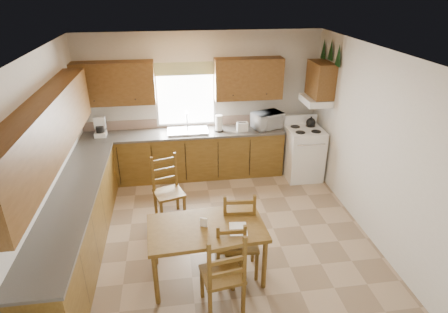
{
  "coord_description": "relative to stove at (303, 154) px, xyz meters",
  "views": [
    {
      "loc": [
        -0.56,
        -4.62,
        3.5
      ],
      "look_at": [
        0.15,
        0.3,
        1.15
      ],
      "focal_mm": 30.0,
      "sensor_mm": 36.0,
      "label": 1
    }
  ],
  "objects": [
    {
      "name": "floor",
      "position": [
        -1.87,
        -1.6,
        -0.48
      ],
      "size": [
        4.5,
        4.5,
        0.0
      ],
      "primitive_type": "plane",
      "color": "gray",
      "rests_on": "ground"
    },
    {
      "name": "ceiling",
      "position": [
        -1.87,
        -1.6,
        2.22
      ],
      "size": [
        4.5,
        4.5,
        0.0
      ],
      "primitive_type": "plane",
      "color": "#986328",
      "rests_on": "floor"
    },
    {
      "name": "wall_left",
      "position": [
        -4.12,
        -1.6,
        0.87
      ],
      "size": [
        4.5,
        4.5,
        0.0
      ],
      "primitive_type": "plane",
      "color": "beige",
      "rests_on": "floor"
    },
    {
      "name": "wall_right",
      "position": [
        0.38,
        -1.6,
        0.87
      ],
      "size": [
        4.5,
        4.5,
        0.0
      ],
      "primitive_type": "plane",
      "color": "beige",
      "rests_on": "floor"
    },
    {
      "name": "wall_back",
      "position": [
        -1.87,
        0.65,
        0.87
      ],
      "size": [
        4.5,
        4.5,
        0.0
      ],
      "primitive_type": "plane",
      "color": "beige",
      "rests_on": "floor"
    },
    {
      "name": "wall_front",
      "position": [
        -1.87,
        -3.85,
        0.87
      ],
      "size": [
        4.5,
        4.5,
        0.0
      ],
      "primitive_type": "plane",
      "color": "beige",
      "rests_on": "floor"
    },
    {
      "name": "lower_cab_back",
      "position": [
        -2.25,
        0.35,
        -0.04
      ],
      "size": [
        3.75,
        0.6,
        0.88
      ],
      "primitive_type": "cube",
      "color": "brown",
      "rests_on": "floor"
    },
    {
      "name": "lower_cab_left",
      "position": [
        -3.82,
        -1.75,
        -0.04
      ],
      "size": [
        0.6,
        3.6,
        0.88
      ],
      "primitive_type": "cube",
      "color": "brown",
      "rests_on": "floor"
    },
    {
      "name": "counter_back",
      "position": [
        -2.25,
        0.35,
        0.42
      ],
      "size": [
        3.75,
        0.63,
        0.04
      ],
      "primitive_type": "cube",
      "color": "#4E4B46",
      "rests_on": "lower_cab_back"
    },
    {
      "name": "counter_left",
      "position": [
        -3.82,
        -1.75,
        0.42
      ],
      "size": [
        0.63,
        3.6,
        0.04
      ],
      "primitive_type": "cube",
      "color": "#4E4B46",
      "rests_on": "lower_cab_left"
    },
    {
      "name": "backsplash",
      "position": [
        -2.25,
        0.64,
        0.53
      ],
      "size": [
        3.75,
        0.01,
        0.18
      ],
      "primitive_type": "cube",
      "color": "gray",
      "rests_on": "counter_back"
    },
    {
      "name": "upper_cab_back_left",
      "position": [
        -3.42,
        0.49,
        1.37
      ],
      "size": [
        1.41,
        0.33,
        0.75
      ],
      "primitive_type": "cube",
      "color": "brown",
      "rests_on": "wall_back"
    },
    {
      "name": "upper_cab_back_right",
      "position": [
        -1.01,
        0.49,
        1.37
      ],
      "size": [
        1.25,
        0.33,
        0.75
      ],
      "primitive_type": "cube",
      "color": "brown",
      "rests_on": "wall_back"
    },
    {
      "name": "upper_cab_left",
      "position": [
        -3.96,
        -1.75,
        1.37
      ],
      "size": [
        0.33,
        3.6,
        0.75
      ],
      "primitive_type": "cube",
      "color": "brown",
      "rests_on": "wall_left"
    },
    {
      "name": "upper_cab_stove",
      "position": [
        0.21,
        0.05,
        1.42
      ],
      "size": [
        0.33,
        0.62,
        0.62
      ],
      "primitive_type": "cube",
      "color": "brown",
      "rests_on": "wall_right"
    },
    {
      "name": "range_hood",
      "position": [
        0.16,
        0.05,
        1.04
      ],
      "size": [
        0.44,
        0.62,
        0.12
      ],
      "primitive_type": "cube",
      "color": "silver",
      "rests_on": "wall_right"
    },
    {
      "name": "window_frame",
      "position": [
        -2.17,
        0.62,
        1.07
      ],
      "size": [
        1.13,
        0.02,
        1.18
      ],
      "primitive_type": "cube",
      "color": "silver",
      "rests_on": "wall_back"
    },
    {
      "name": "window_pane",
      "position": [
        -2.17,
        0.62,
        1.07
      ],
      "size": [
        1.05,
        0.01,
        1.1
      ],
      "primitive_type": "cube",
      "color": "white",
      "rests_on": "wall_back"
    },
    {
      "name": "window_valance",
      "position": [
        -2.17,
        0.59,
        1.57
      ],
      "size": [
        1.19,
        0.01,
        0.24
      ],
      "primitive_type": "cube",
      "color": "#4F6D31",
      "rests_on": "wall_back"
    },
    {
      "name": "sink_basin",
      "position": [
        -2.17,
        0.35,
        0.46
      ],
      "size": [
        0.75,
        0.45,
        0.04
      ],
      "primitive_type": "cube",
      "color": "silver",
      "rests_on": "counter_back"
    },
    {
      "name": "pine_decal_a",
      "position": [
        0.34,
        -0.27,
        1.9
      ],
      "size": [
        0.22,
        0.22,
        0.36
      ],
      "primitive_type": "cone",
      "color": "black",
      "rests_on": "wall_right"
    },
    {
      "name": "pine_decal_b",
      "position": [
        0.34,
        0.05,
        1.94
      ],
      "size": [
        0.22,
        0.22,
        0.36
      ],
      "primitive_type": "cone",
      "color": "black",
      "rests_on": "wall_right"
    },
    {
      "name": "pine_decal_c",
      "position": [
        0.34,
        0.37,
        1.9
      ],
      "size": [
        0.22,
        0.22,
        0.36
      ],
      "primitive_type": "cone",
      "color": "black",
      "rests_on": "wall_right"
    },
    {
      "name": "stove",
      "position": [
        0.0,
        0.0,
        0.0
      ],
      "size": [
        0.66,
        0.68,
        0.97
      ],
      "primitive_type": "cube",
      "rotation": [
        0.0,
        0.0,
        0.0
      ],
      "color": "silver",
      "rests_on": "floor"
    },
    {
      "name": "coffeemaker",
      "position": [
        -3.75,
        0.38,
        0.6
      ],
      "size": [
        0.22,
        0.26,
        0.33
      ],
      "primitive_type": "cube",
      "rotation": [
        0.0,
        0.0,
        -0.13
      ],
      "color": "silver",
      "rests_on": "counter_back"
    },
    {
      "name": "paper_towel",
      "position": [
        -1.59,
        0.32,
        0.59
      ],
      "size": [
        0.13,
        0.13,
        0.31
      ],
      "primitive_type": "cylinder",
      "rotation": [
        0.0,
        0.0,
        -0.01
      ],
      "color": "white",
      "rests_on": "counter_back"
    },
    {
      "name": "toaster",
      "position": [
        -1.15,
        0.26,
        0.52
      ],
      "size": [
        0.2,
        0.13,
        0.16
      ],
      "primitive_type": "cube",
      "rotation": [
        0.0,
        0.0,
        0.03
      ],
      "color": "silver",
      "rests_on": "counter_back"
    },
    {
      "name": "microwave",
      "position": [
        -0.64,
        0.35,
        0.59
      ],
      "size": [
        0.61,
        0.52,
        0.31
      ],
      "primitive_type": "imported",
      "rotation": [
        0.0,
        0.0,
        0.36
      ],
      "color": "silver",
      "rests_on": "counter_back"
    },
    {
      "name": "dining_table",
      "position": [
        -2.11,
        -2.45,
        -0.1
      ],
      "size": [
        1.47,
        0.89,
        0.77
      ],
      "primitive_type": "cube",
      "rotation": [
        0.0,
        0.0,
        0.05
      ],
      "color": "brown",
      "rests_on": "floor"
    },
    {
      "name": "chair_near_left",
      "position": [
        -1.82,
        -2.54,
        -0.03
      ],
      "size": [
        0.4,
        0.38,
        0.9
      ],
      "primitive_type": "cube",
      "rotation": [
        0.0,
        0.0,
        3.08
      ],
      "color": "brown",
      "rests_on": "floor"
    },
    {
      "name": "chair_near_right",
      "position": [
        -1.98,
        -2.97,
        0.05
      ],
      "size": [
        0.51,
        0.49,
        1.08
      ],
      "primitive_type": "cube",
      "rotation": [
        0.0,
        0.0,
        3.3
      ],
      "color": "brown",
      "rests_on": "floor"
    },
    {
      "name": "chair_far_left",
      "position": [
        -2.57,
        -1.05,
        0.03
      ],
      "size": [
        0.54,
        0.52,
        1.03
      ],
      "primitive_type": "cube",
      "rotation": [
        0.0,
        0.0,
        0.3
      ],
      "color": "brown",
      "rests_on": "floor"
    },
    {
      "name": "chair_far_right",
      "position": [
        -1.67,
        -2.44,
        0.03
      ],
      "size": [
        0.47,
        0.45,
        1.04
      ],
      "primitive_type": "cube",
      "rotation": [
        0.0,
        0.0,
        -0.08
      ],
      "color": "brown",
      "rests_on": "floor"
    },
    {
      "name": "table_paper",
      "position": [
        -1.73,
        -2.56,
        0.28
      ],
      "size": [
        0.24,
        0.3,
        0.0
      ],
      "primitive_type": "cube",
      "rotation": [
        0.0,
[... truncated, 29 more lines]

